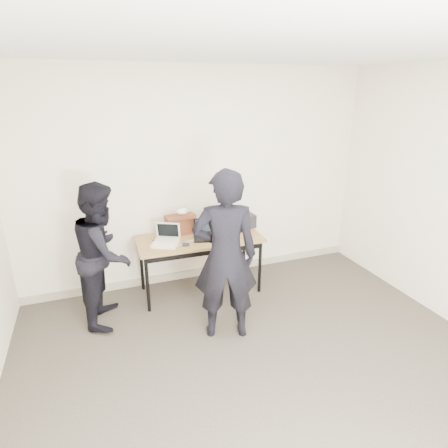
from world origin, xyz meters
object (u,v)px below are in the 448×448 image
laptop_beige (166,240)px  person_typist (225,256)px  desk (200,243)px  equipment_box (242,221)px  laptop_center (206,234)px  laptop_right (229,224)px  person_observer (103,254)px  leather_satchel (180,224)px

laptop_beige → person_typist: person_typist is taller
desk → equipment_box: bearing=18.3°
laptop_center → equipment_box: size_ratio=1.22×
desk → laptop_right: 0.50m
laptop_right → laptop_center: bearing=166.3°
desk → person_typist: bearing=-89.4°
equipment_box → laptop_center: bearing=-160.1°
desk → laptop_center: size_ratio=4.23×
laptop_center → person_observer: size_ratio=0.23×
laptop_beige → leather_satchel: leather_satchel is taller
leather_satchel → person_typist: person_typist is taller
equipment_box → person_observer: 1.80m
laptop_beige → equipment_box: (1.05, 0.23, 0.04)m
equipment_box → person_observer: person_observer is taller
equipment_box → person_observer: size_ratio=0.19×
desk → equipment_box: size_ratio=5.17×
laptop_beige → person_typist: 0.97m
desk → person_observer: size_ratio=0.98×
laptop_center → laptop_right: 0.42m
desk → person_observer: (-1.12, -0.19, 0.11)m
laptop_beige → laptop_right: (0.86, 0.22, 0.02)m
laptop_center → person_observer: (-1.20, -0.18, 0.00)m
desk → leather_satchel: bearing=129.6°
leather_satchel → laptop_center: bearing=-45.5°
laptop_center → equipment_box: bearing=35.1°
leather_satchel → equipment_box: (0.81, -0.04, -0.04)m
desk → person_typist: size_ratio=0.86×
leather_satchel → desk: bearing=-54.6°
laptop_right → person_typist: person_typist is taller
laptop_center → leather_satchel: bearing=152.5°
laptop_right → person_typist: 1.19m
desk → laptop_right: bearing=23.8°
laptop_beige → laptop_right: bearing=41.3°
laptop_beige → equipment_box: 1.07m
desk → laptop_center: bearing=-4.9°
desk → equipment_box: (0.63, 0.19, 0.14)m
desk → laptop_right: (0.44, 0.18, 0.12)m
laptop_beige → laptop_center: size_ratio=1.07×
laptop_right → person_typist: (-0.46, -1.09, 0.09)m
desk → leather_satchel: size_ratio=4.12×
desk → equipment_box: 0.67m
laptop_beige → person_observer: 0.72m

